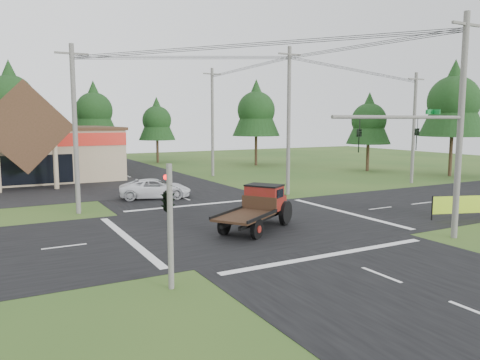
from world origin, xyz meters
TOP-DOWN VIEW (x-y plane):
  - ground at (0.00, 0.00)m, footprint 120.00×120.00m
  - road_ns at (0.00, 0.00)m, footprint 12.00×120.00m
  - road_ew at (0.00, 0.00)m, footprint 120.00×12.00m
  - traffic_signal_mast at (5.82, -7.50)m, footprint 8.12×0.24m
  - traffic_signal_corner at (-7.50, -7.32)m, footprint 0.53×2.48m
  - utility_pole_nr at (7.50, -7.50)m, footprint 2.00×0.30m
  - utility_pole_nw at (-8.00, 8.00)m, footprint 2.00×0.30m
  - utility_pole_ne at (8.00, 8.00)m, footprint 2.00×0.30m
  - utility_pole_far at (22.00, 8.00)m, footprint 2.00×0.30m
  - utility_pole_n at (8.00, 22.00)m, footprint 2.00×0.30m
  - tree_row_c at (-10.00, 41.00)m, footprint 7.28×7.28m
  - tree_row_d at (0.00, 42.00)m, footprint 6.16×6.16m
  - tree_row_e at (8.00, 40.00)m, footprint 5.04×5.04m
  - tree_side_ne at (18.00, 30.00)m, footprint 6.16×6.16m
  - tree_side_e_near at (26.00, 18.00)m, footprint 5.04×5.04m
  - tree_side_e_far at (30.00, 10.00)m, footprint 6.72×6.72m
  - antique_flatbed_truck at (-0.51, -1.36)m, footprint 5.96×4.94m
  - roadside_banner at (11.88, -4.86)m, footprint 4.08×1.52m
  - white_pickup at (-1.87, 11.22)m, footprint 5.78×3.85m

SIDE VIEW (x-z plane):
  - ground at x=0.00m, z-range 0.00..0.00m
  - road_ns at x=0.00m, z-range 0.00..0.02m
  - road_ew at x=0.00m, z-range 0.00..0.02m
  - roadside_banner at x=11.88m, z-range 0.00..1.46m
  - white_pickup at x=-1.87m, z-range 0.00..1.47m
  - antique_flatbed_truck at x=-0.51m, z-range 0.00..2.38m
  - traffic_signal_corner at x=-7.50m, z-range 1.32..5.72m
  - traffic_signal_mast at x=5.82m, z-range 0.93..7.93m
  - utility_pole_far at x=22.00m, z-range 0.14..10.34m
  - utility_pole_nw at x=-8.00m, z-range 0.14..10.64m
  - utility_pole_nr at x=7.50m, z-range 0.14..11.14m
  - utility_pole_n at x=8.00m, z-range 0.14..11.34m
  - utility_pole_ne at x=8.00m, z-range 0.14..11.64m
  - tree_row_e at x=8.00m, z-range 1.49..10.58m
  - tree_side_e_near at x=26.00m, z-range 1.49..10.58m
  - tree_row_d at x=0.00m, z-range 1.82..12.93m
  - tree_side_ne at x=18.00m, z-range 1.82..12.93m
  - tree_side_e_far at x=30.00m, z-range 1.99..14.11m
  - tree_row_c at x=-10.00m, z-range 2.16..15.29m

